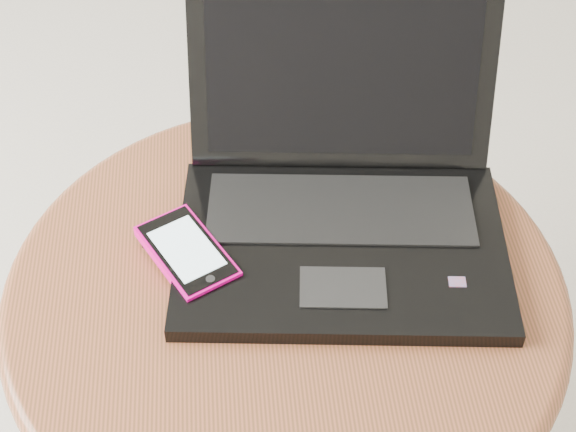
{
  "coord_description": "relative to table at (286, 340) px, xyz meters",
  "views": [
    {
      "loc": [
        -0.11,
        -0.54,
        1.14
      ],
      "look_at": [
        -0.05,
        0.07,
        0.52
      ],
      "focal_mm": 54.92,
      "sensor_mm": 36.0,
      "label": 1
    }
  ],
  "objects": [
    {
      "name": "phone_black",
      "position": [
        -0.09,
        0.04,
        0.1
      ],
      "size": [
        0.11,
        0.11,
        0.01
      ],
      "color": "black",
      "rests_on": "table"
    },
    {
      "name": "table",
      "position": [
        0.0,
        0.0,
        0.0
      ],
      "size": [
        0.58,
        0.58,
        0.46
      ],
      "color": "#583416",
      "rests_on": "ground"
    },
    {
      "name": "laptop",
      "position": [
        0.07,
        0.08,
        0.14
      ],
      "size": [
        0.37,
        0.34,
        0.21
      ],
      "color": "black",
      "rests_on": "table"
    },
    {
      "name": "phone_pink",
      "position": [
        -0.1,
        0.03,
        0.11
      ],
      "size": [
        0.11,
        0.13,
        0.01
      ],
      "color": "#F0038A",
      "rests_on": "phone_black"
    }
  ]
}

